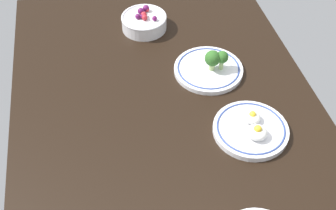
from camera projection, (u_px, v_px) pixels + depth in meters
dining_table at (168, 115)px, 115.30cm from camera, size 125.88×82.40×4.00cm
plate_broccoli at (210, 68)px, 123.29cm from camera, size 19.99×19.99×7.75cm
bowl_berries at (144, 21)px, 137.28cm from camera, size 14.59×14.59×6.43cm
plate_eggs at (251, 129)px, 107.64cm from camera, size 19.13×19.13×5.27cm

